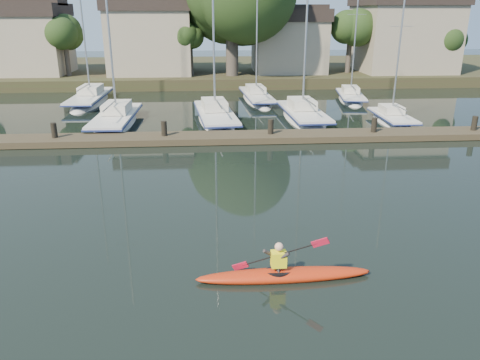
{
  "coord_description": "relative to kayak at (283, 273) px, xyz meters",
  "views": [
    {
      "loc": [
        -0.6,
        -11.75,
        6.92
      ],
      "look_at": [
        0.54,
        4.08,
        1.2
      ],
      "focal_mm": 35.0,
      "sensor_mm": 36.0,
      "label": 1
    }
  ],
  "objects": [
    {
      "name": "sailboat_3",
      "position": [
        4.54,
        19.82,
        -0.4
      ],
      "size": [
        2.65,
        9.01,
        14.4
      ],
      "rotation": [
        0.0,
        0.0,
        0.03
      ],
      "color": "silver",
      "rests_on": "ground"
    },
    {
      "name": "sailboat_2",
      "position": [
        -1.4,
        19.93,
        -0.39
      ],
      "size": [
        3.25,
        10.07,
        16.37
      ],
      "rotation": [
        0.0,
        0.0,
        0.1
      ],
      "color": "silver",
      "rests_on": "ground"
    },
    {
      "name": "sailboat_6",
      "position": [
        2.17,
        27.37,
        -0.36
      ],
      "size": [
        2.56,
        9.62,
        15.14
      ],
      "rotation": [
        0.0,
        0.0,
        0.06
      ],
      "color": "silver",
      "rests_on": "ground"
    },
    {
      "name": "shore",
      "position": [
        0.24,
        40.98,
        3.04
      ],
      "size": [
        90.0,
        25.25,
        12.75
      ],
      "color": "#2D371B",
      "rests_on": "ground"
    },
    {
      "name": "ground",
      "position": [
        -1.38,
        0.69,
        -0.19
      ],
      "size": [
        160.0,
        160.0,
        0.0
      ],
      "primitive_type": "plane",
      "color": "black",
      "rests_on": "ground"
    },
    {
      "name": "sailboat_7",
      "position": [
        9.95,
        26.91,
        -0.36
      ],
      "size": [
        3.04,
        7.46,
        11.69
      ],
      "rotation": [
        0.0,
        0.0,
        -0.16
      ],
      "color": "silver",
      "rests_on": "ground"
    },
    {
      "name": "sailboat_5",
      "position": [
        -11.32,
        27.23,
        -0.39
      ],
      "size": [
        2.43,
        9.88,
        16.3
      ],
      "rotation": [
        0.0,
        0.0,
        -0.01
      ],
      "color": "silver",
      "rests_on": "ground"
    },
    {
      "name": "dock",
      "position": [
        -1.38,
        14.69,
        0.02
      ],
      "size": [
        34.0,
        2.0,
        1.8
      ],
      "color": "#433826",
      "rests_on": "ground"
    },
    {
      "name": "kayak",
      "position": [
        0.0,
        0.0,
        0.0
      ],
      "size": [
        4.87,
        0.98,
        1.55
      ],
      "rotation": [
        0.0,
        0.0,
        0.02
      ],
      "color": "#B4430D",
      "rests_on": "ground"
    },
    {
      "name": "sailboat_1",
      "position": [
        -7.87,
        19.36,
        -0.4
      ],
      "size": [
        2.56,
        9.49,
        15.43
      ],
      "rotation": [
        0.0,
        0.0,
        -0.02
      ],
      "color": "silver",
      "rests_on": "ground"
    },
    {
      "name": "sailboat_4",
      "position": [
        10.28,
        18.6,
        -0.36
      ],
      "size": [
        2.0,
        6.28,
        10.62
      ],
      "rotation": [
        0.0,
        0.0,
        -0.02
      ],
      "color": "silver",
      "rests_on": "ground"
    }
  ]
}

